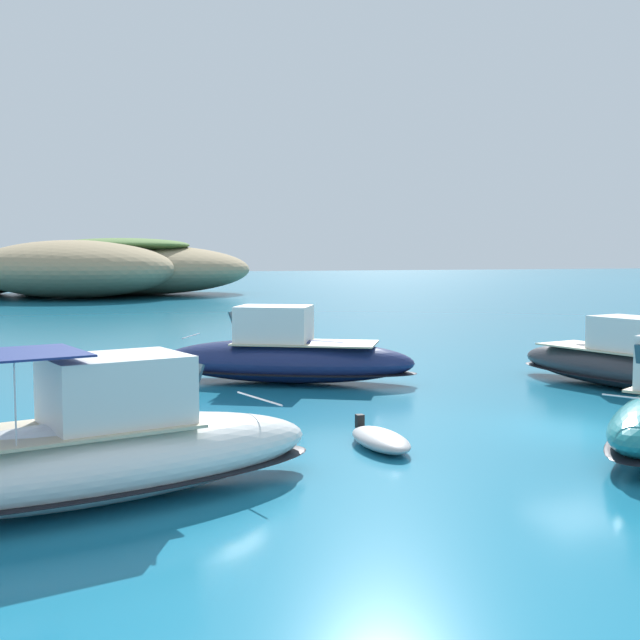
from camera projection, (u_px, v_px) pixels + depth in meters
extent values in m
plane|color=#197093|center=(578.00, 430.00, 22.07)|extent=(400.00, 400.00, 0.00)
ellipsoid|color=#84755B|center=(101.00, 277.00, 92.38)|extent=(17.97, 16.32, 4.27)
ellipsoid|color=#9E8966|center=(73.00, 269.00, 88.47)|extent=(30.16, 30.45, 6.25)
ellipsoid|color=#9E8966|center=(143.00, 270.00, 95.53)|extent=(25.32, 19.98, 5.80)
ellipsoid|color=#9E8966|center=(84.00, 274.00, 91.04)|extent=(21.17, 21.62, 5.08)
ellipsoid|color=#9E8966|center=(125.00, 270.00, 98.71)|extent=(17.75, 16.14, 5.61)
ellipsoid|color=#517538|center=(123.00, 245.00, 93.24)|extent=(15.17, 13.79, 1.60)
ellipsoid|color=#84755B|center=(38.00, 280.00, 98.17)|extent=(11.03, 11.10, 3.10)
ellipsoid|color=white|center=(94.00, 461.00, 15.60)|extent=(9.71, 5.01, 1.58)
ellipsoid|color=black|center=(94.00, 479.00, 15.63)|extent=(9.90, 5.11, 0.19)
cube|color=#C6B793|center=(56.00, 431.00, 15.16)|extent=(5.55, 3.57, 0.06)
cube|color=silver|center=(116.00, 389.00, 15.75)|extent=(3.01, 2.54, 1.30)
cube|color=#2D4756|center=(179.00, 377.00, 16.46)|extent=(0.73, 1.83, 0.69)
cylinder|color=silver|center=(259.00, 399.00, 17.52)|extent=(0.52, 1.90, 0.04)
cube|color=navy|center=(1.00, 355.00, 14.53)|extent=(3.24, 2.80, 0.04)
cylinder|color=silver|center=(15.00, 404.00, 13.78)|extent=(0.03, 0.03, 1.49)
ellipsoid|color=navy|center=(287.00, 361.00, 30.11)|extent=(9.64, 7.05, 1.61)
ellipsoid|color=black|center=(287.00, 371.00, 30.14)|extent=(9.84, 7.19, 0.19)
cube|color=#C6B793|center=(305.00, 343.00, 29.93)|extent=(5.72, 4.62, 0.06)
cube|color=silver|center=(274.00, 324.00, 30.08)|extent=(3.28, 3.02, 1.32)
cube|color=#2D4756|center=(239.00, 320.00, 30.30)|extent=(1.15, 1.76, 0.70)
cylinder|color=silver|center=(191.00, 336.00, 30.67)|extent=(0.99, 1.75, 0.04)
ellipsoid|color=#2D2D33|center=(618.00, 367.00, 29.17)|extent=(4.34, 8.80, 1.44)
ellipsoid|color=black|center=(618.00, 376.00, 29.20)|extent=(4.42, 8.98, 0.17)
cube|color=#C6B793|center=(604.00, 348.00, 29.66)|extent=(3.13, 5.01, 0.06)
cube|color=silver|center=(629.00, 333.00, 28.71)|extent=(2.25, 2.70, 1.18)
ellipsoid|color=#B2B2B2|center=(381.00, 440.00, 19.90)|extent=(1.12, 2.61, 0.44)
cube|color=#9E998E|center=(381.00, 437.00, 19.89)|extent=(0.62, 1.82, 0.06)
cube|color=black|center=(360.00, 421.00, 21.21)|extent=(0.20, 0.20, 0.36)
sphere|color=#E54C19|center=(126.00, 384.00, 28.02)|extent=(0.56, 0.56, 0.56)
cylinder|color=black|center=(125.00, 370.00, 27.98)|extent=(0.06, 0.06, 1.00)
cone|color=#E54C19|center=(125.00, 352.00, 27.93)|extent=(0.20, 0.20, 0.20)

